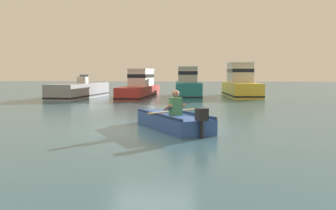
{
  "coord_description": "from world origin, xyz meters",
  "views": [
    {
      "loc": [
        1.3,
        -10.66,
        1.68
      ],
      "look_at": [
        0.31,
        1.98,
        0.55
      ],
      "focal_mm": 38.56,
      "sensor_mm": 36.0,
      "label": 1
    }
  ],
  "objects_px": {
    "moored_boat_red": "(140,87)",
    "moored_boat_yellow": "(241,84)",
    "rowboat_with_person": "(172,121)",
    "moored_boat_teal": "(187,85)",
    "moored_boat_grey": "(80,91)"
  },
  "relations": [
    {
      "from": "moored_boat_grey",
      "to": "moored_boat_teal",
      "type": "distance_m",
      "value": 7.41
    },
    {
      "from": "moored_boat_grey",
      "to": "rowboat_with_person",
      "type": "bearing_deg",
      "value": -61.55
    },
    {
      "from": "rowboat_with_person",
      "to": "moored_boat_teal",
      "type": "xyz_separation_m",
      "value": [
        0.1,
        14.56,
        0.55
      ]
    },
    {
      "from": "moored_boat_teal",
      "to": "moored_boat_red",
      "type": "bearing_deg",
      "value": -169.86
    },
    {
      "from": "rowboat_with_person",
      "to": "moored_boat_yellow",
      "type": "xyz_separation_m",
      "value": [
        3.85,
        15.14,
        0.64
      ]
    },
    {
      "from": "moored_boat_teal",
      "to": "moored_boat_grey",
      "type": "bearing_deg",
      "value": -169.93
    },
    {
      "from": "rowboat_with_person",
      "to": "moored_boat_red",
      "type": "relative_size",
      "value": 0.51
    },
    {
      "from": "moored_boat_grey",
      "to": "moored_boat_red",
      "type": "distance_m",
      "value": 4.1
    },
    {
      "from": "rowboat_with_person",
      "to": "moored_boat_yellow",
      "type": "height_order",
      "value": "moored_boat_yellow"
    },
    {
      "from": "moored_boat_red",
      "to": "moored_boat_yellow",
      "type": "xyz_separation_m",
      "value": [
        7.01,
        1.17,
        0.17
      ]
    },
    {
      "from": "moored_boat_red",
      "to": "moored_boat_teal",
      "type": "height_order",
      "value": "moored_boat_teal"
    },
    {
      "from": "rowboat_with_person",
      "to": "moored_boat_teal",
      "type": "distance_m",
      "value": 14.57
    },
    {
      "from": "moored_boat_red",
      "to": "moored_boat_teal",
      "type": "xyz_separation_m",
      "value": [
        3.26,
        0.58,
        0.08
      ]
    },
    {
      "from": "moored_boat_red",
      "to": "moored_boat_teal",
      "type": "bearing_deg",
      "value": 10.14
    },
    {
      "from": "moored_boat_red",
      "to": "rowboat_with_person",
      "type": "bearing_deg",
      "value": -77.25
    }
  ]
}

